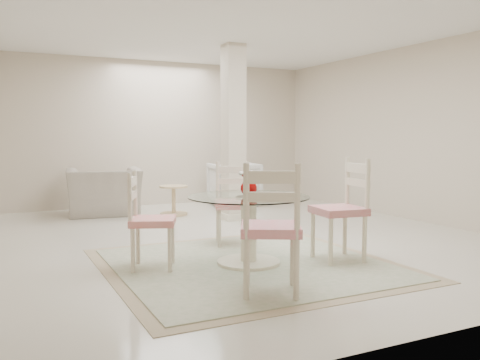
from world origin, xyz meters
name	(u,v)px	position (x,y,z in m)	size (l,w,h in m)	color
ground	(241,237)	(0.00, 0.00, 0.00)	(7.00, 7.00, 0.00)	silver
room_shell	(241,92)	(0.00, 0.00, 1.86)	(6.02, 7.02, 2.71)	beige
column	(233,133)	(0.50, 1.30, 1.35)	(0.30, 0.30, 2.70)	beige
area_rug	(249,264)	(-0.57, -1.33, 0.01)	(2.81, 2.81, 0.02)	tan
dining_table	(249,230)	(-0.57, -1.33, 0.36)	(1.22, 1.22, 0.70)	#F8F0CB
red_vase	(249,183)	(-0.57, -1.34, 0.84)	(0.20, 0.18, 0.26)	#A90505
dining_chair_east	(345,202)	(0.42, -1.60, 0.62)	(0.53, 0.53, 1.19)	#F3E9C8
dining_chair_north	(233,197)	(-0.28, -0.35, 0.57)	(0.56, 0.56, 1.09)	beige
dining_chair_west	(146,213)	(-1.55, -1.05, 0.56)	(0.55, 0.55, 1.06)	beige
dining_chair_south	(271,219)	(-0.87, -2.32, 0.64)	(0.65, 0.65, 1.21)	beige
recliner_taupe	(104,192)	(-1.23, 2.66, 0.38)	(1.18, 1.03, 0.76)	#9E9583
armchair_white	(234,184)	(1.20, 2.77, 0.41)	(0.87, 0.89, 0.81)	silver
side_table	(174,201)	(-0.21, 2.12, 0.22)	(0.47, 0.47, 0.49)	#D3AE81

